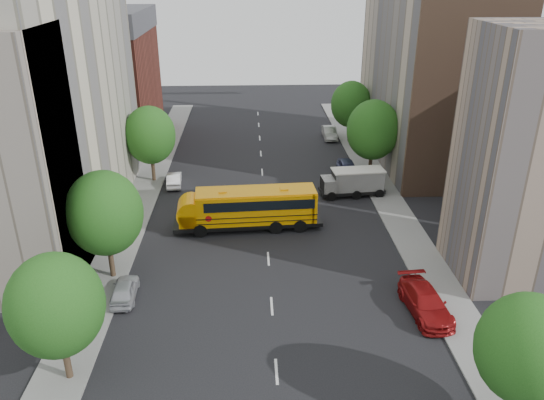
{
  "coord_description": "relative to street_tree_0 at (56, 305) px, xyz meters",
  "views": [
    {
      "loc": [
        -1.2,
        -36.31,
        20.17
      ],
      "look_at": [
        0.45,
        2.0,
        3.02
      ],
      "focal_mm": 35.0,
      "sensor_mm": 36.0,
      "label": 1
    }
  ],
  "objects": [
    {
      "name": "ground",
      "position": [
        11.0,
        14.0,
        -4.64
      ],
      "size": [
        120.0,
        120.0,
        0.0
      ],
      "primitive_type": "plane",
      "color": "black",
      "rests_on": "ground"
    },
    {
      "name": "building_right_sidewall",
      "position": [
        29.0,
        23.0,
        4.36
      ],
      "size": [
        10.1,
        0.3,
        18.0
      ],
      "primitive_type": "cube",
      "color": "brown",
      "rests_on": "ground"
    },
    {
      "name": "sidewalk_right",
      "position": [
        22.5,
        19.0,
        -4.58
      ],
      "size": [
        3.0,
        80.0,
        0.12
      ],
      "primitive_type": "cube",
      "color": "slate",
      "rests_on": "ground"
    },
    {
      "name": "parked_car_0",
      "position": [
        1.4,
        7.3,
        -3.99
      ],
      "size": [
        1.71,
        3.89,
        1.3
      ],
      "primitive_type": "imported",
      "rotation": [
        0.0,
        0.0,
        3.19
      ],
      "color": "#ADAFB4",
      "rests_on": "ground"
    },
    {
      "name": "street_tree_1",
      "position": [
        0.0,
        10.0,
        0.31
      ],
      "size": [
        5.12,
        5.12,
        7.9
      ],
      "color": "#38281C",
      "rests_on": "ground"
    },
    {
      "name": "street_tree_4",
      "position": [
        22.0,
        28.0,
        0.43
      ],
      "size": [
        5.25,
        5.25,
        8.1
      ],
      "color": "#38281C",
      "rests_on": "ground"
    },
    {
      "name": "sidewalk_left",
      "position": [
        -0.5,
        19.0,
        -4.58
      ],
      "size": [
        3.0,
        80.0,
        0.12
      ],
      "primitive_type": "cube",
      "color": "slate",
      "rests_on": "ground"
    },
    {
      "name": "parked_car_5",
      "position": [
        19.8,
        41.57,
        -3.91
      ],
      "size": [
        1.55,
        4.44,
        1.46
      ],
      "primitive_type": "imported",
      "rotation": [
        0.0,
        0.0,
        0.0
      ],
      "color": "#979994",
      "rests_on": "ground"
    },
    {
      "name": "building_left_cream",
      "position": [
        -7.0,
        20.0,
        5.36
      ],
      "size": [
        10.0,
        26.0,
        20.0
      ],
      "primitive_type": "cube",
      "color": "beige",
      "rests_on": "ground"
    },
    {
      "name": "parked_car_4",
      "position": [
        19.8,
        28.65,
        -3.85
      ],
      "size": [
        1.86,
        4.62,
        1.57
      ],
      "primitive_type": "imported",
      "rotation": [
        0.0,
        0.0,
        0.0
      ],
      "color": "#373D61",
      "rests_on": "ground"
    },
    {
      "name": "lane_markings",
      "position": [
        11.0,
        24.0,
        -4.64
      ],
      "size": [
        0.15,
        64.0,
        0.01
      ],
      "primitive_type": "cube",
      "color": "silver",
      "rests_on": "ground"
    },
    {
      "name": "street_tree_2",
      "position": [
        0.0,
        28.0,
        0.19
      ],
      "size": [
        4.99,
        4.99,
        7.71
      ],
      "color": "#38281C",
      "rests_on": "ground"
    },
    {
      "name": "school_bus",
      "position": [
        9.37,
        17.2,
        -2.72
      ],
      "size": [
        12.34,
        3.63,
        3.44
      ],
      "rotation": [
        0.0,
        0.0,
        0.06
      ],
      "color": "black",
      "rests_on": "ground"
    },
    {
      "name": "building_left_redbrick",
      "position": [
        -7.0,
        42.0,
        1.86
      ],
      "size": [
        10.0,
        15.0,
        13.0
      ],
      "primitive_type": "cube",
      "color": "maroon",
      "rests_on": "ground"
    },
    {
      "name": "safari_truck",
      "position": [
        19.41,
        23.55,
        -3.27
      ],
      "size": [
        6.23,
        2.78,
        2.59
      ],
      "rotation": [
        0.0,
        0.0,
        0.09
      ],
      "color": "black",
      "rests_on": "ground"
    },
    {
      "name": "parked_car_3",
      "position": [
        20.6,
        4.91,
        -3.86
      ],
      "size": [
        2.68,
        5.56,
        1.56
      ],
      "primitive_type": "imported",
      "rotation": [
        0.0,
        0.0,
        0.09
      ],
      "color": "maroon",
      "rests_on": "ground"
    },
    {
      "name": "street_tree_5",
      "position": [
        22.0,
        40.0,
        0.06
      ],
      "size": [
        4.86,
        4.86,
        7.51
      ],
      "color": "#38281C",
      "rests_on": "ground"
    },
    {
      "name": "street_tree_3",
      "position": [
        22.0,
        -4.0,
        -0.19
      ],
      "size": [
        4.61,
        4.61,
        7.11
      ],
      "color": "#38281C",
      "rests_on": "ground"
    },
    {
      "name": "parked_car_1",
      "position": [
        2.2,
        26.74,
        -4.01
      ],
      "size": [
        1.69,
        3.97,
        1.27
      ],
      "primitive_type": "imported",
      "rotation": [
        0.0,
        0.0,
        3.23
      ],
      "color": "white",
      "rests_on": "ground"
    },
    {
      "name": "street_tree_0",
      "position": [
        0.0,
        0.0,
        0.0
      ],
      "size": [
        4.8,
        4.8,
        7.41
      ],
      "color": "#38281C",
      "rests_on": "ground"
    },
    {
      "name": "building_right_far",
      "position": [
        29.0,
        34.0,
        4.36
      ],
      "size": [
        10.0,
        22.0,
        18.0
      ],
      "primitive_type": "cube",
      "color": "tan",
      "rests_on": "ground"
    }
  ]
}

